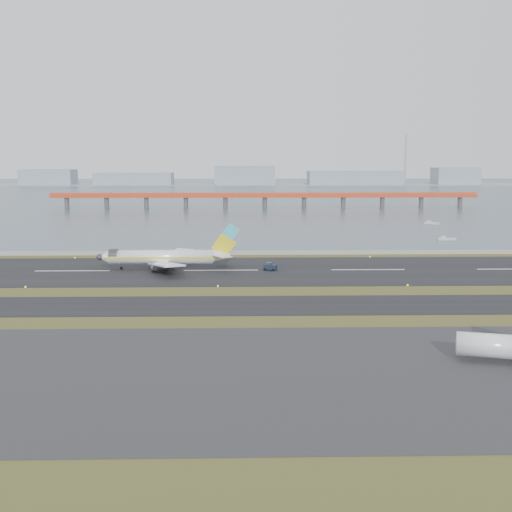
# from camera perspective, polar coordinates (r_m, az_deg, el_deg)

# --- Properties ---
(ground) EXTENTS (1000.00, 1000.00, 0.00)m
(ground) POSITION_cam_1_polar(r_m,az_deg,el_deg) (144.07, -3.52, -3.36)
(ground) COLOR #374217
(ground) RESTS_ON ground
(apron_strip) EXTENTS (1000.00, 50.00, 0.10)m
(apron_strip) POSITION_cam_1_polar(r_m,az_deg,el_deg) (91.02, -4.83, -10.52)
(apron_strip) COLOR #313133
(apron_strip) RESTS_ON ground
(taxiway_strip) EXTENTS (1000.00, 18.00, 0.10)m
(taxiway_strip) POSITION_cam_1_polar(r_m,az_deg,el_deg) (132.35, -3.71, -4.41)
(taxiway_strip) COLOR black
(taxiway_strip) RESTS_ON ground
(runway_strip) EXTENTS (1000.00, 45.00, 0.10)m
(runway_strip) POSITION_cam_1_polar(r_m,az_deg,el_deg) (173.50, -3.15, -1.29)
(runway_strip) COLOR black
(runway_strip) RESTS_ON ground
(seawall) EXTENTS (1000.00, 2.50, 1.00)m
(seawall) POSITION_cam_1_polar(r_m,az_deg,el_deg) (203.04, -2.88, 0.29)
(seawall) COLOR #989792
(seawall) RESTS_ON ground
(bay_water) EXTENTS (1400.00, 800.00, 1.30)m
(bay_water) POSITION_cam_1_polar(r_m,az_deg,el_deg) (601.61, -1.87, 5.76)
(bay_water) COLOR #41505D
(bay_water) RESTS_ON ground
(red_pier) EXTENTS (260.00, 5.00, 10.20)m
(red_pier) POSITION_cam_1_polar(r_m,az_deg,el_deg) (391.76, 0.79, 5.30)
(red_pier) COLOR #BB4120
(red_pier) RESTS_ON ground
(far_shoreline) EXTENTS (1400.00, 80.00, 60.50)m
(far_shoreline) POSITION_cam_1_polar(r_m,az_deg,el_deg) (761.25, -0.73, 6.81)
(far_shoreline) COLOR #8E9CA8
(far_shoreline) RESTS_ON ground
(airliner) EXTENTS (38.52, 32.89, 12.80)m
(airliner) POSITION_cam_1_polar(r_m,az_deg,el_deg) (176.02, -7.91, -0.09)
(airliner) COLOR white
(airliner) RESTS_ON ground
(pushback_tug) EXTENTS (3.84, 3.04, 2.16)m
(pushback_tug) POSITION_cam_1_polar(r_m,az_deg,el_deg) (173.19, 1.26, -0.96)
(pushback_tug) COLOR #131E35
(pushback_tug) RESTS_ON ground
(second_airliner_tail) EXTENTS (15.77, 12.74, 9.86)m
(second_airliner_tail) POSITION_cam_1_polar(r_m,az_deg,el_deg) (101.66, 21.37, -7.36)
(second_airliner_tail) COLOR white
(second_airliner_tail) RESTS_ON ground
(workboat_near) EXTENTS (6.78, 2.26, 1.63)m
(workboat_near) POSITION_cam_1_polar(r_m,az_deg,el_deg) (248.62, 16.53, 1.48)
(workboat_near) COLOR silver
(workboat_near) RESTS_ON ground
(workboat_far) EXTENTS (7.32, 4.86, 1.71)m
(workboat_far) POSITION_cam_1_polar(r_m,az_deg,el_deg) (308.60, 15.34, 2.85)
(workboat_far) COLOR silver
(workboat_far) RESTS_ON ground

